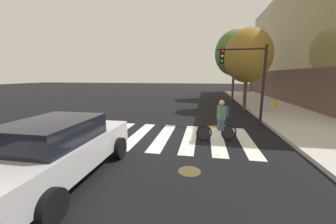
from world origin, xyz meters
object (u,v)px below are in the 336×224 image
(manhole_cover, at_px, (189,171))
(street_tree_mid, at_px, (235,53))
(sedan_near, at_px, (58,149))
(traffic_light_near, at_px, (248,72))
(street_tree_near, at_px, (248,56))
(fire_hydrant, at_px, (274,104))
(cyclist, at_px, (220,121))

(manhole_cover, distance_m, street_tree_mid, 18.67)
(sedan_near, bearing_deg, traffic_light_near, 49.79)
(sedan_near, height_order, street_tree_near, street_tree_near)
(traffic_light_near, height_order, street_tree_mid, street_tree_mid)
(fire_hydrant, xyz_separation_m, street_tree_mid, (-2.18, 6.83, 4.50))
(street_tree_mid, bearing_deg, manhole_cover, -101.10)
(manhole_cover, bearing_deg, sedan_near, -162.89)
(manhole_cover, bearing_deg, cyclist, 70.65)
(fire_hydrant, bearing_deg, manhole_cover, -117.55)
(fire_hydrant, relative_size, street_tree_mid, 0.10)
(cyclist, xyz_separation_m, traffic_light_near, (1.52, 2.97, 2.02))
(sedan_near, bearing_deg, fire_hydrant, 52.98)
(traffic_light_near, distance_m, street_tree_mid, 12.02)
(manhole_cover, relative_size, street_tree_near, 0.11)
(sedan_near, relative_size, cyclist, 2.73)
(manhole_cover, distance_m, sedan_near, 3.52)
(sedan_near, bearing_deg, cyclist, 42.25)
(manhole_cover, bearing_deg, fire_hydrant, 62.45)
(manhole_cover, bearing_deg, street_tree_near, 72.04)
(traffic_light_near, bearing_deg, street_tree_near, 79.43)
(manhole_cover, xyz_separation_m, street_tree_near, (3.38, 10.44, 4.07))
(traffic_light_near, height_order, fire_hydrant, traffic_light_near)
(street_tree_near, bearing_deg, traffic_light_near, -100.57)
(cyclist, relative_size, street_tree_near, 0.28)
(cyclist, height_order, street_tree_mid, street_tree_mid)
(sedan_near, distance_m, fire_hydrant, 14.80)
(traffic_light_near, xyz_separation_m, street_tree_mid, (0.93, 11.79, 2.17))
(traffic_light_near, relative_size, fire_hydrant, 5.38)
(traffic_light_near, bearing_deg, cyclist, -117.05)
(manhole_cover, distance_m, street_tree_near, 11.70)
(street_tree_mid, bearing_deg, fire_hydrant, -72.32)
(cyclist, height_order, fire_hydrant, cyclist)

